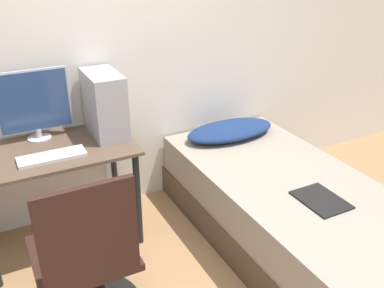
# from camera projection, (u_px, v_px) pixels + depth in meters

# --- Properties ---
(wall_back) EXTENTS (8.00, 0.05, 2.50)m
(wall_back) POSITION_uv_depth(u_px,v_px,m) (72.00, 52.00, 2.89)
(wall_back) COLOR silver
(wall_back) RESTS_ON ground_plane
(desk) EXTENTS (1.03, 0.62, 0.72)m
(desk) POSITION_uv_depth(u_px,v_px,m) (54.00, 165.00, 2.79)
(desk) COLOR brown
(desk) RESTS_ON ground_plane
(office_chair) EXTENTS (0.59, 0.59, 0.97)m
(office_chair) POSITION_uv_depth(u_px,v_px,m) (87.00, 271.00, 2.25)
(office_chair) COLOR black
(office_chair) RESTS_ON ground_plane
(bed) EXTENTS (0.99, 2.03, 0.50)m
(bed) POSITION_uv_depth(u_px,v_px,m) (287.00, 210.00, 2.95)
(bed) COLOR #4C3D2D
(bed) RESTS_ON ground_plane
(pillow) EXTENTS (0.75, 0.36, 0.11)m
(pillow) POSITION_uv_depth(u_px,v_px,m) (230.00, 130.00, 3.42)
(pillow) COLOR navy
(pillow) RESTS_ON bed
(magazine) EXTENTS (0.24, 0.32, 0.01)m
(magazine) POSITION_uv_depth(u_px,v_px,m) (321.00, 200.00, 2.59)
(magazine) COLOR black
(magazine) RESTS_ON bed
(monitor) EXTENTS (0.47, 0.16, 0.47)m
(monitor) POSITION_uv_depth(u_px,v_px,m) (34.00, 104.00, 2.78)
(monitor) COLOR #B7B7BC
(monitor) RESTS_ON desk
(keyboard) EXTENTS (0.41, 0.14, 0.02)m
(keyboard) POSITION_uv_depth(u_px,v_px,m) (52.00, 157.00, 2.63)
(keyboard) COLOR silver
(keyboard) RESTS_ON desk
(pc_tower) EXTENTS (0.21, 0.40, 0.43)m
(pc_tower) POSITION_uv_depth(u_px,v_px,m) (104.00, 104.00, 2.88)
(pc_tower) COLOR #99999E
(pc_tower) RESTS_ON desk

